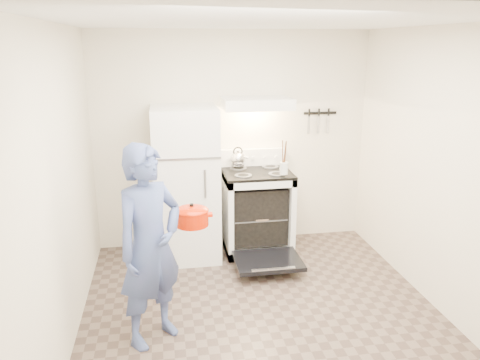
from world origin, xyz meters
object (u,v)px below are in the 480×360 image
(refrigerator, at_px, (186,184))
(dutch_oven, at_px, (192,218))
(tea_kettle, at_px, (238,158))
(stove_body, at_px, (257,212))
(person, at_px, (150,246))

(refrigerator, bearing_deg, dutch_oven, -90.81)
(tea_kettle, height_order, dutch_oven, tea_kettle)
(stove_body, xyz_separation_m, tea_kettle, (-0.19, 0.19, 0.62))
(stove_body, distance_m, person, 2.00)
(refrigerator, height_order, tea_kettle, refrigerator)
(tea_kettle, distance_m, person, 2.03)
(dutch_oven, bearing_deg, tea_kettle, 65.88)
(dutch_oven, bearing_deg, stove_body, 56.13)
(stove_body, xyz_separation_m, person, (-1.18, -1.58, 0.36))
(tea_kettle, bearing_deg, stove_body, -43.96)
(tea_kettle, bearing_deg, refrigerator, -161.18)
(tea_kettle, bearing_deg, dutch_oven, -114.12)
(dutch_oven, bearing_deg, person, -135.84)
(refrigerator, distance_m, person, 1.59)
(stove_body, bearing_deg, tea_kettle, 136.04)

